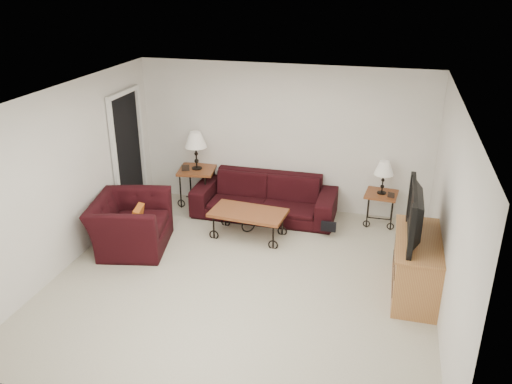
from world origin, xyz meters
TOP-DOWN VIEW (x-y plane):
  - ground at (0.00, 0.00)m, footprint 5.00×5.00m
  - wall_back at (0.00, 2.50)m, footprint 5.00×0.02m
  - wall_front at (0.00, -2.50)m, footprint 5.00×0.02m
  - wall_left at (-2.50, 0.00)m, footprint 0.02×5.00m
  - wall_right at (2.50, 0.00)m, footprint 0.02×5.00m
  - ceiling at (0.00, 0.00)m, footprint 5.00×5.00m
  - doorway at (-2.47, 1.65)m, footprint 0.08×0.94m
  - sofa at (-0.20, 2.02)m, footprint 2.39×0.93m
  - side_table_left at (-1.47, 2.20)m, footprint 0.70×0.70m
  - side_table_right at (1.71, 2.20)m, footprint 0.55×0.55m
  - lamp_left at (-1.47, 2.20)m, footprint 0.43×0.43m
  - lamp_right at (1.71, 2.20)m, footprint 0.34×0.34m
  - photo_frame_left at (-1.62, 2.05)m, footprint 0.13×0.06m
  - photo_frame_right at (1.86, 2.05)m, footprint 0.11×0.05m
  - coffee_table at (-0.26, 1.21)m, footprint 1.20×0.72m
  - armchair at (-1.88, 0.45)m, footprint 1.26×1.38m
  - throw_pillow at (-1.73, 0.40)m, footprint 0.16×0.36m
  - tv_stand at (2.23, 0.27)m, footprint 0.54×1.30m
  - television at (2.21, 0.27)m, footprint 0.15×1.17m
  - backpack at (0.96, 1.62)m, footprint 0.43×0.37m

SIDE VIEW (x-z plane):
  - ground at x=0.00m, z-range 0.00..0.00m
  - coffee_table at x=-0.26m, z-range 0.00..0.43m
  - backpack at x=0.96m, z-range 0.00..0.47m
  - side_table_right at x=1.71m, z-range 0.00..0.55m
  - side_table_left at x=-1.47m, z-range 0.00..0.67m
  - sofa at x=-0.20m, z-range 0.00..0.70m
  - armchair at x=-1.88m, z-range 0.00..0.77m
  - tv_stand at x=2.23m, z-range 0.00..0.78m
  - throw_pillow at x=-1.73m, z-range 0.34..0.70m
  - photo_frame_right at x=1.86m, z-range 0.55..0.64m
  - photo_frame_left at x=-1.62m, z-range 0.67..0.78m
  - lamp_right at x=1.71m, z-range 0.55..1.09m
  - lamp_left at x=-1.47m, z-range 0.67..1.34m
  - doorway at x=-2.47m, z-range 0.00..2.04m
  - television at x=2.21m, z-range 0.78..1.45m
  - wall_back at x=0.00m, z-range 0.00..2.50m
  - wall_front at x=0.00m, z-range 0.00..2.50m
  - wall_left at x=-2.50m, z-range 0.00..2.50m
  - wall_right at x=2.50m, z-range 0.00..2.50m
  - ceiling at x=0.00m, z-range 2.50..2.50m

